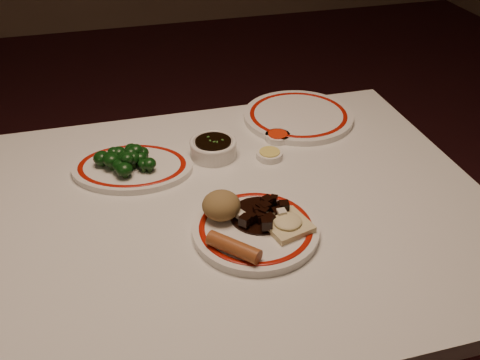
% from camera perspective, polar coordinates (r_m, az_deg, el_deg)
% --- Properties ---
extents(dining_table, '(1.20, 0.90, 0.75)m').
position_cam_1_polar(dining_table, '(1.20, -2.73, -6.46)').
color(dining_table, white).
rests_on(dining_table, ground).
extents(main_plate, '(0.33, 0.33, 0.02)m').
position_cam_1_polar(main_plate, '(1.07, 1.69, -5.29)').
color(main_plate, white).
rests_on(main_plate, dining_table).
extents(rice_mound, '(0.08, 0.08, 0.06)m').
position_cam_1_polar(rice_mound, '(1.07, -2.01, -2.72)').
color(rice_mound, olive).
rests_on(rice_mound, main_plate).
extents(spring_roll, '(0.09, 0.10, 0.03)m').
position_cam_1_polar(spring_roll, '(0.99, -0.68, -7.17)').
color(spring_roll, '#9C5226').
rests_on(spring_roll, main_plate).
extents(fried_wonton, '(0.10, 0.10, 0.02)m').
position_cam_1_polar(fried_wonton, '(1.06, 5.08, -4.66)').
color(fried_wonton, beige).
rests_on(fried_wonton, main_plate).
extents(stirfry_heap, '(0.12, 0.12, 0.03)m').
position_cam_1_polar(stirfry_heap, '(1.08, 2.49, -3.59)').
color(stirfry_heap, black).
rests_on(stirfry_heap, main_plate).
extents(broccoli_plate, '(0.32, 0.30, 0.02)m').
position_cam_1_polar(broccoli_plate, '(1.28, -11.41, 1.35)').
color(broccoli_plate, white).
rests_on(broccoli_plate, dining_table).
extents(broccoli_pile, '(0.14, 0.11, 0.05)m').
position_cam_1_polar(broccoli_pile, '(1.26, -12.08, 2.29)').
color(broccoli_pile, '#23471C').
rests_on(broccoli_pile, broccoli_plate).
extents(soy_bowl, '(0.11, 0.11, 0.04)m').
position_cam_1_polar(soy_bowl, '(1.30, -2.86, 3.37)').
color(soy_bowl, white).
rests_on(soy_bowl, dining_table).
extents(sweet_sour_dish, '(0.06, 0.06, 0.02)m').
position_cam_1_polar(sweet_sour_dish, '(1.38, 4.03, 4.62)').
color(sweet_sour_dish, white).
rests_on(sweet_sour_dish, dining_table).
extents(mustard_dish, '(0.06, 0.06, 0.02)m').
position_cam_1_polar(mustard_dish, '(1.30, 3.17, 2.71)').
color(mustard_dish, white).
rests_on(mustard_dish, dining_table).
extents(far_plate, '(0.39, 0.39, 0.02)m').
position_cam_1_polar(far_plate, '(1.48, 6.24, 6.81)').
color(far_plate, white).
rests_on(far_plate, dining_table).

